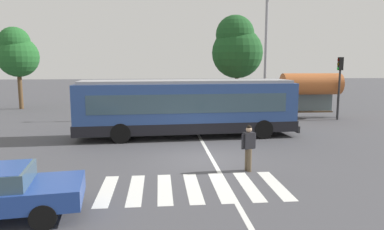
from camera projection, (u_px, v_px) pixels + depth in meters
The scene contains 13 objects.
ground_plane at pixel (204, 159), 14.76m from camera, with size 160.00×160.00×0.00m, color #47474C.
city_transit_bus at pixel (187, 107), 19.09m from camera, with size 11.89×3.23×3.06m.
pedestrian_crossing_street at pixel (249, 145), 12.95m from camera, with size 0.56×0.36×1.72m.
parked_car_charcoal at pixel (158, 100), 31.47m from camera, with size 2.27×4.66×1.35m.
parked_car_champagne at pixel (190, 99), 31.75m from camera, with size 1.94×4.54×1.35m.
parked_car_red at pixel (219, 100), 31.39m from camera, with size 1.97×4.55×1.35m.
traffic_light_far_corner at pixel (340, 78), 24.68m from camera, with size 0.33×0.32×4.38m.
bus_stop_shelter at pixel (311, 85), 25.63m from camera, with size 4.30×1.54×3.25m.
twin_arm_street_lamp at pixel (266, 31), 25.40m from camera, with size 5.01×0.32×10.24m.
background_tree_left at pixel (17, 53), 30.43m from camera, with size 3.47×3.47×7.04m.
background_tree_right at pixel (237, 48), 34.63m from camera, with size 4.98×4.98×8.60m.
crosswalk_painted_stripes at pixel (193, 188), 11.31m from camera, with size 5.86×2.82×0.01m.
lane_center_line at pixel (205, 147), 16.76m from camera, with size 0.16×24.00×0.01m, color silver.
Camera 1 is at (-1.84, -14.24, 3.91)m, focal length 33.20 mm.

